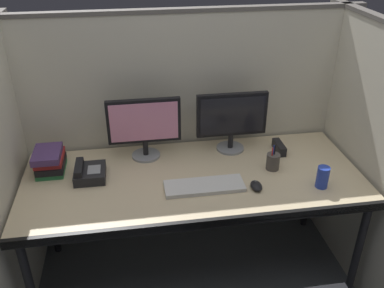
# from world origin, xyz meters

# --- Properties ---
(cubicle_partition_rear) EXTENTS (2.21, 0.06, 1.57)m
(cubicle_partition_rear) POSITION_xyz_m (0.00, 0.74, 0.79)
(cubicle_partition_rear) COLOR beige
(cubicle_partition_rear) RESTS_ON ground
(cubicle_partition_left) EXTENTS (0.06, 1.41, 1.57)m
(cubicle_partition_left) POSITION_xyz_m (-0.99, 0.20, 0.79)
(cubicle_partition_left) COLOR beige
(cubicle_partition_left) RESTS_ON ground
(cubicle_partition_right) EXTENTS (0.06, 1.41, 1.57)m
(cubicle_partition_right) POSITION_xyz_m (0.99, 0.20, 0.79)
(cubicle_partition_right) COLOR beige
(cubicle_partition_right) RESTS_ON ground
(desk) EXTENTS (1.90, 0.80, 0.74)m
(desk) POSITION_xyz_m (0.00, 0.29, 0.69)
(desk) COLOR beige
(desk) RESTS_ON ground
(monitor_left) EXTENTS (0.43, 0.17, 0.37)m
(monitor_left) POSITION_xyz_m (-0.25, 0.56, 0.96)
(monitor_left) COLOR gray
(monitor_left) RESTS_ON desk
(monitor_right) EXTENTS (0.43, 0.17, 0.37)m
(monitor_right) POSITION_xyz_m (0.28, 0.57, 0.96)
(monitor_right) COLOR gray
(monitor_right) RESTS_ON desk
(keyboard_main) EXTENTS (0.43, 0.15, 0.02)m
(keyboard_main) POSITION_xyz_m (0.04, 0.18, 0.75)
(keyboard_main) COLOR silver
(keyboard_main) RESTS_ON desk
(computer_mouse) EXTENTS (0.06, 0.10, 0.04)m
(computer_mouse) POSITION_xyz_m (0.31, 0.13, 0.76)
(computer_mouse) COLOR black
(computer_mouse) RESTS_ON desk
(book_stack) EXTENTS (0.16, 0.22, 0.13)m
(book_stack) POSITION_xyz_m (-0.80, 0.49, 0.81)
(book_stack) COLOR #26723F
(book_stack) RESTS_ON desk
(pen_cup) EXTENTS (0.08, 0.08, 0.16)m
(pen_cup) POSITION_xyz_m (0.46, 0.31, 0.79)
(pen_cup) COLOR #4C4742
(pen_cup) RESTS_ON desk
(soda_can) EXTENTS (0.07, 0.07, 0.12)m
(soda_can) POSITION_xyz_m (0.67, 0.09, 0.80)
(soda_can) COLOR #263FB2
(soda_can) RESTS_ON desk
(red_stapler) EXTENTS (0.04, 0.15, 0.06)m
(red_stapler) POSITION_xyz_m (0.57, 0.49, 0.77)
(red_stapler) COLOR black
(red_stapler) RESTS_ON desk
(desk_phone) EXTENTS (0.17, 0.19, 0.09)m
(desk_phone) POSITION_xyz_m (-0.58, 0.38, 0.77)
(desk_phone) COLOR black
(desk_phone) RESTS_ON desk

